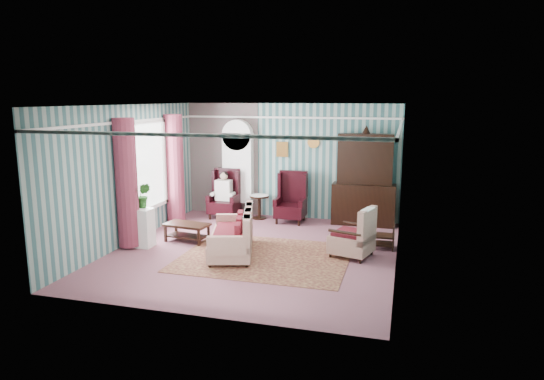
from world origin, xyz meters
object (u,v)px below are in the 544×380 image
(wingback_right, at_px, (291,198))
(round_side_table, at_px, (259,207))
(seated_woman, at_px, (224,195))
(sofa, at_px, (231,230))
(bookcase, at_px, (238,173))
(floral_armchair, at_px, (352,233))
(coffee_table, at_px, (187,232))
(dresser_hutch, at_px, (364,177))
(nest_table, at_px, (383,236))
(plant_stand, at_px, (140,228))
(wingback_left, at_px, (224,194))

(wingback_right, distance_m, round_side_table, 0.92)
(wingback_right, relative_size, seated_woman, 1.06)
(sofa, bearing_deg, bookcase, 0.76)
(round_side_table, distance_m, floral_armchair, 3.52)
(bookcase, height_order, coffee_table, bookcase)
(wingback_right, bearing_deg, seated_woman, 180.00)
(dresser_hutch, relative_size, nest_table, 4.37)
(bookcase, relative_size, plant_stand, 2.80)
(wingback_left, height_order, floral_armchair, wingback_left)
(round_side_table, bearing_deg, wingback_right, -10.01)
(bookcase, bearing_deg, sofa, -72.99)
(floral_armchair, xyz_separation_m, coffee_table, (-3.51, 0.05, -0.27))
(dresser_hutch, bearing_deg, bookcase, 177.89)
(wingback_left, bearing_deg, round_side_table, 9.46)
(coffee_table, bearing_deg, nest_table, 8.70)
(seated_woman, relative_size, nest_table, 2.19)
(floral_armchair, bearing_deg, plant_stand, 113.19)
(dresser_hutch, distance_m, coffee_table, 4.39)
(bookcase, xyz_separation_m, sofa, (0.95, -3.10, -0.63))
(wingback_left, distance_m, coffee_table, 2.22)
(plant_stand, xyz_separation_m, sofa, (2.00, 0.04, 0.09))
(wingback_left, xyz_separation_m, nest_table, (4.07, -1.55, -0.35))
(coffee_table, bearing_deg, seated_woman, 89.78)
(round_side_table, relative_size, sofa, 0.33)
(seated_woman, distance_m, round_side_table, 0.96)
(wingback_left, xyz_separation_m, seated_woman, (0.00, 0.00, -0.04))
(plant_stand, relative_size, coffee_table, 0.85)
(seated_woman, height_order, plant_stand, seated_woman)
(sofa, relative_size, coffee_table, 1.92)
(dresser_hutch, bearing_deg, coffee_table, -145.14)
(wingback_right, bearing_deg, round_side_table, 169.99)
(wingback_left, height_order, sofa, wingback_left)
(round_side_table, distance_m, plant_stand, 3.36)
(dresser_hutch, distance_m, nest_table, 2.11)
(dresser_hutch, height_order, wingback_left, dresser_hutch)
(nest_table, bearing_deg, wingback_left, 159.15)
(wingback_right, height_order, floral_armchair, wingback_right)
(plant_stand, distance_m, floral_armchair, 4.33)
(wingback_left, bearing_deg, dresser_hutch, 4.41)
(coffee_table, bearing_deg, dresser_hutch, 34.86)
(plant_stand, xyz_separation_m, floral_armchair, (4.30, 0.53, 0.06))
(wingback_left, bearing_deg, sofa, -66.15)
(wingback_left, xyz_separation_m, plant_stand, (-0.80, -2.75, -0.22))
(wingback_left, bearing_deg, seated_woman, 0.00)
(coffee_table, bearing_deg, plant_stand, -143.96)
(wingback_left, bearing_deg, bookcase, 57.34)
(wingback_left, xyz_separation_m, floral_armchair, (3.50, -2.22, -0.16))
(seated_woman, distance_m, coffee_table, 2.21)
(seated_woman, xyz_separation_m, round_side_table, (0.90, 0.15, -0.29))
(bookcase, height_order, dresser_hutch, dresser_hutch)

